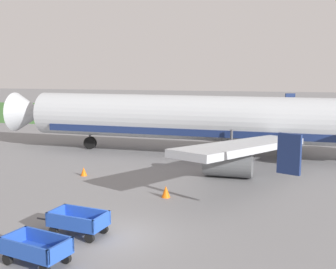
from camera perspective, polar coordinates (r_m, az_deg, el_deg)
name	(u,v)px	position (r m, az deg, el deg)	size (l,w,h in m)	color
ground_plane	(115,236)	(19.93, -7.00, -13.03)	(220.00, 220.00, 0.00)	slate
grass_strip	(216,115)	(65.47, 6.28, 2.50)	(220.00, 28.00, 0.06)	#3D7033
airplane	(217,120)	(35.96, 6.51, 1.96)	(37.66, 30.24, 11.34)	#B2B7BC
baggage_cart_nearest	(36,249)	(17.71, -16.92, -14.18)	(3.61, 2.05, 1.07)	#234CB2
baggage_cart_second_in_row	(78,222)	(20.07, -11.70, -11.15)	(3.63, 1.88, 1.07)	#234CB2
traffic_cone_near_plane	(84,172)	(30.32, -11.00, -4.79)	(0.45, 0.45, 0.59)	orange
traffic_cone_mid_apron	(166,192)	(25.03, -0.29, -7.50)	(0.51, 0.51, 0.67)	orange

